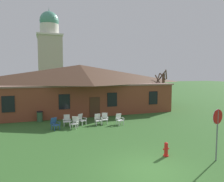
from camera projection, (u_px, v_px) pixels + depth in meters
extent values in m
plane|color=#336028|center=(150.00, 171.00, 9.47)|extent=(200.00, 200.00, 0.00)
cube|color=brown|center=(80.00, 97.00, 25.87)|extent=(20.08, 10.00, 3.20)
cube|color=#8C6458|center=(80.00, 84.00, 25.73)|extent=(20.48, 10.20, 0.16)
pyramid|color=#4C3323|center=(80.00, 74.00, 25.63)|extent=(20.88, 10.40, 2.29)
cube|color=black|center=(8.00, 104.00, 18.66)|extent=(1.10, 0.06, 1.50)
cube|color=black|center=(64.00, 102.00, 20.30)|extent=(1.10, 0.06, 1.50)
cube|color=black|center=(112.00, 100.00, 21.94)|extent=(1.10, 0.06, 1.50)
cube|color=black|center=(153.00, 98.00, 23.58)|extent=(1.10, 0.06, 1.50)
cube|color=#422819|center=(95.00, 107.00, 21.37)|extent=(1.10, 0.06, 2.10)
cube|color=#BCB29E|center=(50.00, 66.00, 43.42)|extent=(4.80, 4.80, 12.28)
cube|color=silver|center=(50.00, 36.00, 42.89)|extent=(5.18, 5.18, 0.36)
cylinder|color=silver|center=(49.00, 30.00, 42.79)|extent=(3.80, 3.80, 2.20)
sphere|color=#4C8E7A|center=(49.00, 21.00, 42.64)|extent=(3.88, 3.88, 3.88)
cone|color=#4C8E7A|center=(49.00, 9.00, 42.45)|extent=(0.24, 0.24, 1.00)
cylinder|color=slate|center=(217.00, 136.00, 10.57)|extent=(0.07, 0.07, 2.64)
cylinder|color=white|center=(217.00, 117.00, 10.50)|extent=(0.79, 0.18, 0.81)
cylinder|color=#B71414|center=(218.00, 117.00, 10.48)|extent=(0.75, 0.18, 0.76)
cube|color=#2D5693|center=(60.00, 127.00, 16.58)|extent=(0.07, 0.07, 0.36)
cube|color=#2D5693|center=(55.00, 129.00, 16.25)|extent=(0.07, 0.07, 0.36)
cube|color=#2D5693|center=(57.00, 126.00, 16.89)|extent=(0.07, 0.07, 0.36)
cube|color=#2D5693|center=(52.00, 128.00, 16.56)|extent=(0.07, 0.07, 0.36)
cube|color=#2D5693|center=(56.00, 125.00, 16.55)|extent=(0.72, 0.71, 0.05)
cube|color=#2D5693|center=(54.00, 121.00, 16.74)|extent=(0.54, 0.40, 0.54)
cube|color=#2D5693|center=(59.00, 122.00, 16.73)|extent=(0.26, 0.44, 0.03)
cube|color=#2D5693|center=(60.00, 124.00, 16.63)|extent=(0.05, 0.05, 0.22)
cube|color=#2D5693|center=(52.00, 123.00, 16.32)|extent=(0.26, 0.44, 0.03)
cube|color=#2D5693|center=(54.00, 125.00, 16.21)|extent=(0.05, 0.05, 0.22)
cube|color=white|center=(70.00, 124.00, 17.60)|extent=(0.06, 0.06, 0.36)
cube|color=white|center=(64.00, 125.00, 17.50)|extent=(0.06, 0.06, 0.36)
cube|color=white|center=(70.00, 123.00, 18.03)|extent=(0.06, 0.06, 0.36)
cube|color=white|center=(64.00, 123.00, 17.94)|extent=(0.06, 0.06, 0.36)
cube|color=white|center=(67.00, 122.00, 17.75)|extent=(0.60, 0.58, 0.05)
cube|color=white|center=(67.00, 117.00, 18.03)|extent=(0.53, 0.25, 0.54)
cube|color=white|center=(70.00, 119.00, 17.77)|extent=(0.12, 0.47, 0.03)
cube|color=white|center=(70.00, 121.00, 17.63)|extent=(0.04, 0.04, 0.22)
cube|color=white|center=(63.00, 120.00, 17.65)|extent=(0.12, 0.47, 0.03)
cube|color=white|center=(63.00, 121.00, 17.51)|extent=(0.04, 0.04, 0.22)
cube|color=silver|center=(76.00, 127.00, 16.69)|extent=(0.07, 0.07, 0.36)
cube|color=silver|center=(70.00, 127.00, 16.77)|extent=(0.07, 0.07, 0.36)
cube|color=silver|center=(78.00, 126.00, 17.12)|extent=(0.07, 0.07, 0.36)
cube|color=silver|center=(72.00, 126.00, 17.20)|extent=(0.07, 0.07, 0.36)
cube|color=silver|center=(74.00, 124.00, 16.93)|extent=(0.73, 0.72, 0.05)
cube|color=silver|center=(75.00, 119.00, 17.21)|extent=(0.54, 0.42, 0.54)
cube|color=silver|center=(77.00, 122.00, 16.84)|extent=(0.28, 0.44, 0.03)
cube|color=silver|center=(77.00, 124.00, 16.69)|extent=(0.05, 0.05, 0.22)
cube|color=silver|center=(71.00, 121.00, 16.94)|extent=(0.28, 0.44, 0.03)
cube|color=silver|center=(70.00, 123.00, 16.80)|extent=(0.05, 0.05, 0.22)
cube|color=white|center=(86.00, 123.00, 18.21)|extent=(0.07, 0.07, 0.36)
cube|color=white|center=(82.00, 124.00, 17.85)|extent=(0.07, 0.07, 0.36)
cube|color=white|center=(83.00, 122.00, 18.48)|extent=(0.07, 0.07, 0.36)
cube|color=white|center=(79.00, 123.00, 18.12)|extent=(0.07, 0.07, 0.36)
cube|color=white|center=(82.00, 121.00, 18.15)|extent=(0.74, 0.73, 0.05)
cube|color=white|center=(80.00, 117.00, 18.32)|extent=(0.53, 0.44, 0.54)
cube|color=white|center=(85.00, 118.00, 18.35)|extent=(0.30, 0.43, 0.03)
cube|color=white|center=(86.00, 119.00, 18.26)|extent=(0.06, 0.06, 0.22)
cube|color=white|center=(80.00, 119.00, 17.89)|extent=(0.30, 0.43, 0.03)
cube|color=white|center=(81.00, 120.00, 17.80)|extent=(0.06, 0.06, 0.22)
cube|color=silver|center=(102.00, 123.00, 17.98)|extent=(0.05, 0.05, 0.36)
cube|color=silver|center=(97.00, 124.00, 17.82)|extent=(0.05, 0.05, 0.36)
cube|color=silver|center=(100.00, 122.00, 18.39)|extent=(0.05, 0.05, 0.36)
cube|color=silver|center=(95.00, 123.00, 18.23)|extent=(0.05, 0.05, 0.36)
cube|color=silver|center=(98.00, 121.00, 18.09)|extent=(0.55, 0.53, 0.05)
cube|color=silver|center=(97.00, 117.00, 18.35)|extent=(0.52, 0.20, 0.54)
cube|color=silver|center=(102.00, 118.00, 18.15)|extent=(0.07, 0.47, 0.03)
cube|color=silver|center=(102.00, 120.00, 18.01)|extent=(0.04, 0.04, 0.22)
cube|color=silver|center=(95.00, 119.00, 17.95)|extent=(0.07, 0.47, 0.03)
cube|color=silver|center=(96.00, 120.00, 17.81)|extent=(0.04, 0.04, 0.22)
cube|color=white|center=(107.00, 122.00, 18.32)|extent=(0.06, 0.06, 0.36)
cube|color=white|center=(102.00, 122.00, 18.31)|extent=(0.06, 0.06, 0.36)
cube|color=white|center=(107.00, 121.00, 18.76)|extent=(0.06, 0.06, 0.36)
cube|color=white|center=(102.00, 121.00, 18.75)|extent=(0.06, 0.06, 0.36)
cube|color=white|center=(105.00, 120.00, 18.52)|extent=(0.67, 0.66, 0.05)
cube|color=white|center=(105.00, 116.00, 18.81)|extent=(0.55, 0.33, 0.54)
cube|color=white|center=(108.00, 117.00, 18.49)|extent=(0.20, 0.46, 0.03)
cube|color=white|center=(108.00, 119.00, 18.34)|extent=(0.05, 0.05, 0.22)
cube|color=white|center=(101.00, 118.00, 18.47)|extent=(0.20, 0.46, 0.03)
cube|color=white|center=(101.00, 119.00, 18.32)|extent=(0.05, 0.05, 0.22)
cube|color=white|center=(124.00, 123.00, 18.13)|extent=(0.06, 0.06, 0.36)
cube|color=white|center=(119.00, 123.00, 17.91)|extent=(0.06, 0.06, 0.36)
cube|color=white|center=(121.00, 122.00, 18.51)|extent=(0.06, 0.06, 0.36)
cube|color=white|center=(117.00, 122.00, 18.30)|extent=(0.06, 0.06, 0.36)
cube|color=white|center=(120.00, 120.00, 18.19)|extent=(0.62, 0.60, 0.05)
cube|color=white|center=(118.00, 116.00, 18.44)|extent=(0.54, 0.27, 0.54)
cube|color=white|center=(123.00, 118.00, 18.30)|extent=(0.13, 0.47, 0.03)
cube|color=white|center=(124.00, 120.00, 18.16)|extent=(0.05, 0.05, 0.22)
cube|color=white|center=(117.00, 119.00, 18.02)|extent=(0.13, 0.47, 0.03)
cube|color=white|center=(118.00, 120.00, 17.89)|extent=(0.05, 0.05, 0.22)
cylinder|color=brown|center=(163.00, 91.00, 27.21)|extent=(0.36, 0.36, 4.57)
cylinder|color=brown|center=(159.00, 77.00, 27.35)|extent=(1.12, 1.13, 1.09)
cylinder|color=brown|center=(158.00, 80.00, 26.93)|extent=(0.39, 1.71, 1.29)
cylinder|color=brown|center=(166.00, 74.00, 26.89)|extent=(0.68, 0.69, 1.26)
cylinder|color=brown|center=(163.00, 76.00, 26.74)|extent=(0.68, 0.73, 0.93)
cylinder|color=brown|center=(161.00, 77.00, 27.61)|extent=(1.29, 0.17, 1.56)
cylinder|color=red|center=(166.00, 155.00, 11.23)|extent=(0.28, 0.28, 0.08)
cylinder|color=red|center=(166.00, 150.00, 11.21)|extent=(0.20, 0.20, 0.55)
sphere|color=red|center=(166.00, 144.00, 11.18)|extent=(0.20, 0.20, 0.20)
cylinder|color=red|center=(164.00, 149.00, 11.16)|extent=(0.10, 0.08, 0.08)
cylinder|color=red|center=(168.00, 149.00, 11.24)|extent=(0.10, 0.08, 0.08)
cylinder|color=#335638|center=(40.00, 117.00, 19.39)|extent=(0.52, 0.52, 0.90)
cylinder|color=black|center=(40.00, 112.00, 19.35)|extent=(0.56, 0.56, 0.08)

